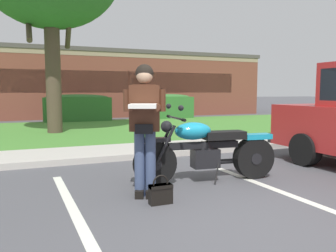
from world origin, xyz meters
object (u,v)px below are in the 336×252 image
(hedge_left, at_px, (78,108))
(hedge_center_left, at_px, (168,106))
(motorcycle, at_px, (212,150))
(brick_building, at_px, (40,84))
(handbag, at_px, (161,192))
(rider_person, at_px, (145,119))

(hedge_left, relative_size, hedge_center_left, 1.18)
(motorcycle, bearing_deg, brick_building, 95.91)
(motorcycle, height_order, hedge_center_left, hedge_center_left)
(motorcycle, distance_m, hedge_center_left, 11.72)
(motorcycle, height_order, handbag, motorcycle)
(hedge_left, bearing_deg, brick_building, 101.96)
(handbag, bearing_deg, motorcycle, 32.18)
(motorcycle, bearing_deg, hedge_left, 92.48)
(rider_person, distance_m, hedge_center_left, 12.49)
(hedge_left, distance_m, hedge_center_left, 4.33)
(rider_person, xyz_separation_m, hedge_left, (0.71, 11.42, -0.36))
(brick_building, bearing_deg, hedge_left, -78.04)
(rider_person, distance_m, handbag, 0.93)
(hedge_left, height_order, brick_building, brick_building)
(rider_person, bearing_deg, hedge_left, 86.45)
(motorcycle, xyz_separation_m, handbag, (-1.11, -0.70, -0.34))
(hedge_center_left, bearing_deg, hedge_left, 180.00)
(hedge_center_left, bearing_deg, handbag, -112.85)
(handbag, bearing_deg, hedge_left, 86.95)
(hedge_center_left, bearing_deg, brick_building, 132.51)
(handbag, bearing_deg, hedge_center_left, 67.15)
(hedge_left, xyz_separation_m, hedge_center_left, (4.33, -0.00, 0.00))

